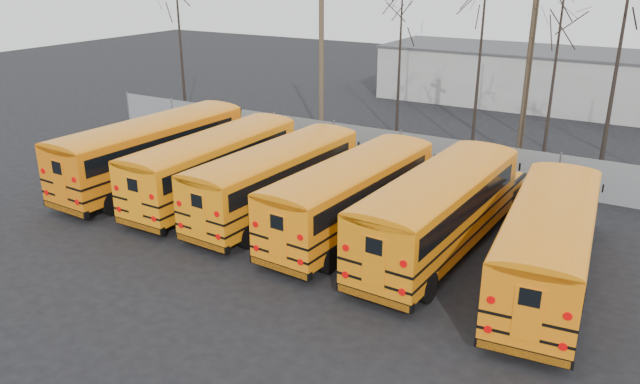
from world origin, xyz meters
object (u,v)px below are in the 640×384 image
Objects in this scene: bus_e at (442,205)px; bus_f at (550,237)px; bus_b at (217,160)px; utility_pole_right at (529,66)px; utility_pole_left at (321,53)px; bus_a at (156,146)px; bus_d at (354,190)px; bus_c at (279,174)px.

bus_e is 1.03× the size of bus_f.
bus_b is 0.96× the size of bus_e.
bus_e is at bearing -67.29° from utility_pole_right.
bus_e is 17.97m from utility_pole_left.
utility_pole_right reaches higher than bus_f.
bus_b is at bearing -72.47° from utility_pole_left.
utility_pole_right reaches higher than bus_e.
bus_a is at bearing -89.70° from utility_pole_left.
utility_pole_right reaches higher than bus_d.
bus_a is 1.23× the size of utility_pole_left.
bus_c is at bearing -178.16° from bus_e.
utility_pole_left reaches higher than bus_b.
bus_a is 12.88m from utility_pole_left.
utility_pole_left is at bearing -154.42° from utility_pole_right.
utility_pole_right is (14.21, 13.22, 3.19)m from bus_a.
bus_d is 14.24m from utility_pole_right.
bus_f is (18.55, -1.00, -0.14)m from bus_a.
bus_c is 11.41m from bus_f.
utility_pole_right reaches higher than bus_b.
bus_f reaches higher than bus_d.
utility_pole_left is at bearing 129.21° from bus_d.
bus_a is 1.07× the size of bus_f.
utility_pole_right is (10.48, 13.19, 3.32)m from bus_b.
utility_pole_left is at bearing 98.45° from bus_b.
bus_d reaches higher than bus_c.
bus_d is 15.70m from utility_pole_left.
bus_f is 1.15× the size of utility_pole_left.
bus_c is 13.80m from utility_pole_left.
bus_f is at bearing -1.60° from bus_c.
bus_e is 13.81m from utility_pole_right.
bus_e is at bearing 4.26° from bus_d.
bus_b is at bearing 3.35° from bus_a.
bus_a is at bearing -177.81° from bus_e.
bus_e is at bearing 163.39° from bus_f.
utility_pole_left is (-8.86, 12.55, 3.27)m from bus_d.
bus_c is (3.44, -0.09, -0.04)m from bus_b.
bus_e is (7.35, -0.15, 0.10)m from bus_c.
bus_c is at bearing -57.79° from utility_pole_left.
bus_c is at bearing -178.52° from bus_d.
bus_b is 1.01× the size of bus_c.
bus_c is 15.40m from utility_pole_right.
bus_f is (7.64, -0.79, 0.02)m from bus_d.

